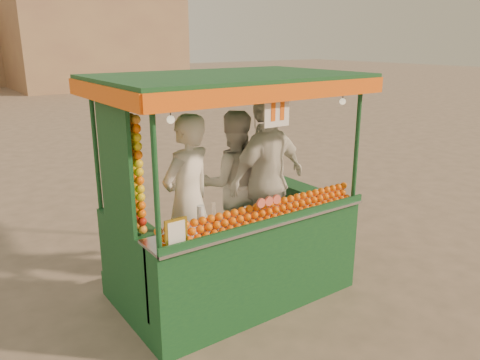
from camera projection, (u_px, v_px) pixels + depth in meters
ground at (225, 299)px, 5.03m from camera, size 90.00×90.00×0.00m
building_right at (94, 42)px, 26.95m from camera, size 9.00×6.00×5.00m
juice_cart at (230, 231)px, 4.87m from camera, size 2.57×1.66×2.33m
vendor_left at (188, 200)px, 4.64m from camera, size 0.73×0.59×1.72m
vendor_middle at (234, 184)px, 5.30m from camera, size 0.98×0.89×1.65m
vendor_right at (268, 180)px, 5.14m from camera, size 1.12×0.58×1.82m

